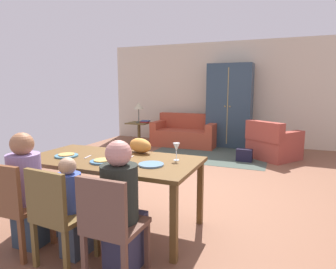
{
  "coord_description": "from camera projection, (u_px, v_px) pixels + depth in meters",
  "views": [
    {
      "loc": [
        1.45,
        -3.94,
        1.52
      ],
      "look_at": [
        -0.1,
        -0.15,
        0.85
      ],
      "focal_mm": 31.23,
      "sensor_mm": 36.0,
      "label": 1
    }
  ],
  "objects": [
    {
      "name": "knife",
      "position": [
        130.0,
        157.0,
        3.16
      ],
      "size": [
        0.03,
        0.17,
        0.01
      ],
      "primitive_type": "cube",
      "rotation": [
        0.0,
        0.0,
        0.11
      ],
      "color": "silver",
      "rests_on": "dining_table"
    },
    {
      "name": "handbag",
      "position": [
        244.0,
        155.0,
        6.02
      ],
      "size": [
        0.32,
        0.16,
        0.26
      ],
      "primitive_type": "cube",
      "color": "black",
      "rests_on": "ground_plane"
    },
    {
      "name": "table_lamp",
      "position": [
        139.0,
        106.0,
        7.79
      ],
      "size": [
        0.26,
        0.26,
        0.54
      ],
      "color": "#494B40",
      "rests_on": "side_table"
    },
    {
      "name": "ground_plane",
      "position": [
        191.0,
        178.0,
        4.99
      ],
      "size": [
        6.87,
        6.51,
        0.02
      ],
      "primitive_type": "cube",
      "color": "brown"
    },
    {
      "name": "person_man",
      "position": [
        29.0,
        194.0,
        2.77
      ],
      "size": [
        0.3,
        0.4,
        1.11
      ],
      "color": "#304152",
      "rests_on": "ground_plane"
    },
    {
      "name": "area_rug",
      "position": [
        208.0,
        155.0,
        6.63
      ],
      "size": [
        2.6,
        1.8,
        0.01
      ],
      "primitive_type": "cube",
      "color": "#425046",
      "rests_on": "ground_plane"
    },
    {
      "name": "pizza_near_child",
      "position": [
        102.0,
        160.0,
        2.97
      ],
      "size": [
        0.17,
        0.17,
        0.01
      ],
      "primitive_type": "cylinder",
      "color": "gold",
      "rests_on": "plate_near_child"
    },
    {
      "name": "fork",
      "position": [
        88.0,
        157.0,
        3.19
      ],
      "size": [
        0.04,
        0.15,
        0.01
      ],
      "primitive_type": "cube",
      "rotation": [
        0.0,
        0.0,
        0.17
      ],
      "color": "silver",
      "rests_on": "dining_table"
    },
    {
      "name": "book_upper",
      "position": [
        145.0,
        121.0,
        7.83
      ],
      "size": [
        0.22,
        0.16,
        0.03
      ],
      "primitive_type": "cube",
      "color": "#334C84",
      "rests_on": "book_lower"
    },
    {
      "name": "couch",
      "position": [
        185.0,
        134.0,
        7.68
      ],
      "size": [
        1.64,
        0.86,
        0.82
      ],
      "color": "#A7432D",
      "rests_on": "ground_plane"
    },
    {
      "name": "back_wall",
      "position": [
        230.0,
        94.0,
        7.79
      ],
      "size": [
        6.87,
        0.1,
        2.7
      ],
      "primitive_type": "cube",
      "color": "beige",
      "rests_on": "ground_plane"
    },
    {
      "name": "dining_chair_man",
      "position": [
        14.0,
        203.0,
        2.61
      ],
      "size": [
        0.43,
        0.43,
        0.87
      ],
      "color": "brown",
      "rests_on": "ground_plane"
    },
    {
      "name": "dining_chair_child",
      "position": [
        58.0,
        212.0,
        2.43
      ],
      "size": [
        0.45,
        0.45,
        0.87
      ],
      "color": "brown",
      "rests_on": "ground_plane"
    },
    {
      "name": "dining_chair_woman",
      "position": [
        110.0,
        223.0,
        2.23
      ],
      "size": [
        0.42,
        0.42,
        0.87
      ],
      "color": "brown",
      "rests_on": "ground_plane"
    },
    {
      "name": "plate_near_child",
      "position": [
        102.0,
        161.0,
        2.97
      ],
      "size": [
        0.25,
        0.25,
        0.02
      ],
      "primitive_type": "cylinder",
      "color": "teal",
      "rests_on": "dining_table"
    },
    {
      "name": "person_child",
      "position": [
        73.0,
        211.0,
        2.59
      ],
      "size": [
        0.22,
        0.29,
        0.92
      ],
      "color": "#3B4451",
      "rests_on": "ground_plane"
    },
    {
      "name": "person_woman",
      "position": [
        122.0,
        211.0,
        2.39
      ],
      "size": [
        0.3,
        0.4,
        1.11
      ],
      "color": "#33324C",
      "rests_on": "ground_plane"
    },
    {
      "name": "plate_near_woman",
      "position": [
        151.0,
        165.0,
        2.85
      ],
      "size": [
        0.25,
        0.25,
        0.02
      ],
      "primitive_type": "cylinder",
      "color": "#557D9F",
      "rests_on": "dining_table"
    },
    {
      "name": "armoire",
      "position": [
        230.0,
        106.0,
        7.46
      ],
      "size": [
        1.1,
        0.59,
        2.1
      ],
      "color": "#2E4152",
      "rests_on": "ground_plane"
    },
    {
      "name": "dining_table",
      "position": [
        112.0,
        165.0,
        3.15
      ],
      "size": [
        1.86,
        0.93,
        0.76
      ],
      "color": "brown",
      "rests_on": "ground_plane"
    },
    {
      "name": "cat",
      "position": [
        140.0,
        145.0,
        3.4
      ],
      "size": [
        0.36,
        0.26,
        0.17
      ],
      "primitive_type": "ellipsoid",
      "rotation": [
        0.0,
        0.0,
        -0.34
      ],
      "color": "orange",
      "rests_on": "dining_table"
    },
    {
      "name": "plate_near_man",
      "position": [
        66.0,
        156.0,
        3.21
      ],
      "size": [
        0.25,
        0.25,
        0.02
      ],
      "primitive_type": "cylinder",
      "color": "teal",
      "rests_on": "dining_table"
    },
    {
      "name": "pizza_near_man",
      "position": [
        66.0,
        154.0,
        3.21
      ],
      "size": [
        0.17,
        0.17,
        0.01
      ],
      "primitive_type": "cylinder",
      "color": "#E79A47",
      "rests_on": "plate_near_man"
    },
    {
      "name": "book_lower",
      "position": [
        145.0,
        122.0,
        7.81
      ],
      "size": [
        0.22,
        0.16,
        0.03
      ],
      "primitive_type": "cube",
      "color": "maroon",
      "rests_on": "side_table"
    },
    {
      "name": "side_table",
      "position": [
        139.0,
        130.0,
        7.89
      ],
      "size": [
        0.56,
        0.56,
        0.58
      ],
      "color": "brown",
      "rests_on": "ground_plane"
    },
    {
      "name": "armchair",
      "position": [
        273.0,
        144.0,
        6.21
      ],
      "size": [
        1.19,
        1.19,
        0.82
      ],
      "color": "#A04033",
      "rests_on": "ground_plane"
    },
    {
      "name": "wine_glass",
      "position": [
        176.0,
        148.0,
        3.03
      ],
      "size": [
        0.07,
        0.07,
        0.19
      ],
      "color": "silver",
      "rests_on": "dining_table"
    }
  ]
}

